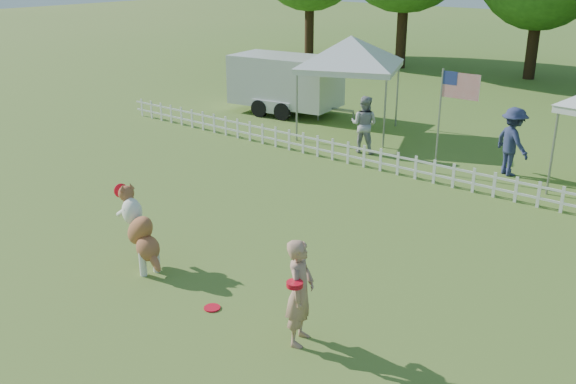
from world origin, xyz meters
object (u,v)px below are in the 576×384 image
object	(u,v)px
handler	(300,292)
spectator_a	(364,124)
flag_pole	(439,122)
spectator_b	(512,142)
cargo_trailer	(285,84)
dog	(141,231)
canopy_tent_left	(350,87)
frisbee_on_turf	(212,308)

from	to	relation	value
handler	spectator_a	xyz separation A→B (m)	(-4.44, 8.53, 0.01)
flag_pole	spectator_b	distance (m)	1.90
spectator_b	spectator_a	bearing A→B (deg)	42.17
cargo_trailer	flag_pole	distance (m)	7.64
spectator_b	handler	bearing A→B (deg)	125.83
dog	spectator_a	world-z (taller)	spectator_a
canopy_tent_left	spectator_b	size ratio (longest dim) A/B	1.69
flag_pole	frisbee_on_turf	bearing A→B (deg)	-88.06
dog	spectator_a	distance (m)	8.49
dog	flag_pole	size ratio (longest dim) A/B	0.53
spectator_a	spectator_b	bearing A→B (deg)	177.65
dog	cargo_trailer	world-z (taller)	cargo_trailer
spectator_a	spectator_b	distance (m)	3.98
flag_pole	spectator_a	xyz separation A→B (m)	(-2.42, 0.40, -0.52)
dog	canopy_tent_left	distance (m)	10.21
handler	canopy_tent_left	world-z (taller)	canopy_tent_left
canopy_tent_left	cargo_trailer	distance (m)	3.36
cargo_trailer	flag_pole	world-z (taller)	flag_pole
spectator_a	handler	bearing A→B (deg)	105.58
canopy_tent_left	spectator_a	size ratio (longest dim) A/B	1.82
frisbee_on_turf	spectator_a	size ratio (longest dim) A/B	0.16
dog	frisbee_on_turf	world-z (taller)	dog
frisbee_on_turf	spectator_b	size ratio (longest dim) A/B	0.15
cargo_trailer	handler	bearing A→B (deg)	-57.69
handler	spectator_a	world-z (taller)	spectator_a
dog	cargo_trailer	xyz separation A→B (m)	(-5.57, 10.76, 0.32)
flag_pole	cargo_trailer	bearing A→B (deg)	158.34
spectator_b	frisbee_on_turf	bearing A→B (deg)	115.87
frisbee_on_turf	spectator_b	bearing A→B (deg)	83.26
handler	frisbee_on_turf	bearing A→B (deg)	74.64
flag_pole	spectator_a	distance (m)	2.51
flag_pole	handler	bearing A→B (deg)	-76.85
handler	spectator_a	distance (m)	9.61
canopy_tent_left	cargo_trailer	size ratio (longest dim) A/B	0.63
handler	cargo_trailer	distance (m)	14.19
flag_pole	spectator_b	bearing A→B (deg)	34.52
handler	spectator_b	xyz separation A→B (m)	(-0.52, 9.19, 0.07)
frisbee_on_turf	cargo_trailer	distance (m)	13.37
frisbee_on_turf	spectator_a	xyz separation A→B (m)	(-2.82, 8.68, 0.79)
spectator_b	dog	bearing A→B (deg)	103.98
flag_pole	spectator_a	world-z (taller)	flag_pole
spectator_a	spectator_b	xyz separation A→B (m)	(3.92, 0.66, 0.06)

